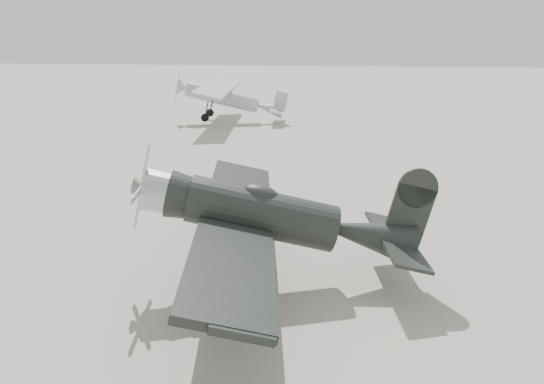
{
  "coord_description": "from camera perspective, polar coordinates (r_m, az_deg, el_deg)",
  "views": [
    {
      "loc": [
        1.33,
        -14.78,
        6.5
      ],
      "look_at": [
        -0.38,
        1.14,
        1.5
      ],
      "focal_mm": 35.0,
      "sensor_mm": 36.0,
      "label": 1
    }
  ],
  "objects": [
    {
      "name": "highwing_monoplane",
      "position": [
        37.97,
        -4.88,
        10.39
      ],
      "size": [
        7.75,
        10.93,
        3.1
      ],
      "rotation": [
        0.0,
        0.23,
        0.06
      ],
      "color": "#B0B3B6",
      "rests_on": "ground"
    },
    {
      "name": "lowwing_monoplane",
      "position": [
        13.67,
        0.39,
        -2.76
      ],
      "size": [
        7.6,
        10.62,
        3.41
      ],
      "rotation": [
        0.0,
        0.24,
        0.13
      ],
      "color": "black",
      "rests_on": "ground"
    },
    {
      "name": "ground",
      "position": [
        16.21,
        0.91,
        -6.32
      ],
      "size": [
        160.0,
        160.0,
        0.0
      ],
      "primitive_type": "plane",
      "color": "#9F9C8D",
      "rests_on": "ground"
    }
  ]
}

